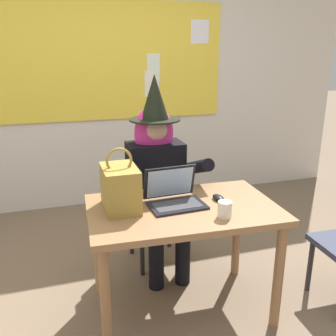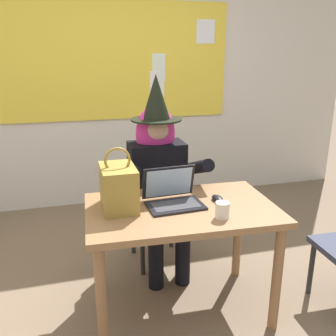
{
  "view_description": "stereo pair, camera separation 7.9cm",
  "coord_description": "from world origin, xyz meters",
  "px_view_note": "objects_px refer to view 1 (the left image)",
  "views": [
    {
      "loc": [
        -0.62,
        -1.93,
        1.63
      ],
      "look_at": [
        0.09,
        0.33,
        0.89
      ],
      "focal_mm": 39.21,
      "sensor_mm": 36.0,
      "label": 1
    },
    {
      "loc": [
        -0.54,
        -1.95,
        1.63
      ],
      "look_at": [
        0.09,
        0.33,
        0.89
      ],
      "focal_mm": 39.21,
      "sensor_mm": 36.0,
      "label": 2
    }
  ],
  "objects_px": {
    "chair_at_desk": "(153,198)",
    "handbag": "(120,188)",
    "computer_mouse": "(218,198)",
    "coffee_mug": "(225,209)",
    "person_costumed": "(157,167)",
    "desk_main": "(183,222)",
    "laptop": "(174,196)"
  },
  "relations": [
    {
      "from": "chair_at_desk",
      "to": "handbag",
      "type": "height_order",
      "value": "handbag"
    },
    {
      "from": "computer_mouse",
      "to": "coffee_mug",
      "type": "xyz_separation_m",
      "value": [
        -0.07,
        -0.24,
        0.03
      ]
    },
    {
      "from": "person_costumed",
      "to": "computer_mouse",
      "type": "relative_size",
      "value": 14.35
    },
    {
      "from": "desk_main",
      "to": "coffee_mug",
      "type": "distance_m",
      "value": 0.32
    },
    {
      "from": "desk_main",
      "to": "coffee_mug",
      "type": "relative_size",
      "value": 12.45
    },
    {
      "from": "desk_main",
      "to": "computer_mouse",
      "type": "height_order",
      "value": "computer_mouse"
    },
    {
      "from": "desk_main",
      "to": "laptop",
      "type": "relative_size",
      "value": 3.35
    },
    {
      "from": "desk_main",
      "to": "person_costumed",
      "type": "height_order",
      "value": "person_costumed"
    },
    {
      "from": "desk_main",
      "to": "coffee_mug",
      "type": "height_order",
      "value": "coffee_mug"
    },
    {
      "from": "laptop",
      "to": "coffee_mug",
      "type": "height_order",
      "value": "laptop"
    },
    {
      "from": "desk_main",
      "to": "handbag",
      "type": "bearing_deg",
      "value": 167.23
    },
    {
      "from": "chair_at_desk",
      "to": "handbag",
      "type": "bearing_deg",
      "value": -32.4
    },
    {
      "from": "handbag",
      "to": "desk_main",
      "type": "bearing_deg",
      "value": -12.77
    },
    {
      "from": "person_costumed",
      "to": "chair_at_desk",
      "type": "bearing_deg",
      "value": -178.37
    },
    {
      "from": "computer_mouse",
      "to": "handbag",
      "type": "xyz_separation_m",
      "value": [
        -0.61,
        0.05,
        0.12
      ]
    },
    {
      "from": "chair_at_desk",
      "to": "person_costumed",
      "type": "height_order",
      "value": "person_costumed"
    },
    {
      "from": "person_costumed",
      "to": "handbag",
      "type": "bearing_deg",
      "value": -35.62
    },
    {
      "from": "desk_main",
      "to": "chair_at_desk",
      "type": "relative_size",
      "value": 1.29
    },
    {
      "from": "laptop",
      "to": "handbag",
      "type": "xyz_separation_m",
      "value": [
        -0.33,
        0.03,
        0.08
      ]
    },
    {
      "from": "handbag",
      "to": "laptop",
      "type": "bearing_deg",
      "value": -4.68
    },
    {
      "from": "computer_mouse",
      "to": "chair_at_desk",
      "type": "bearing_deg",
      "value": 104.09
    },
    {
      "from": "chair_at_desk",
      "to": "coffee_mug",
      "type": "bearing_deg",
      "value": 8.42
    },
    {
      "from": "chair_at_desk",
      "to": "computer_mouse",
      "type": "height_order",
      "value": "chair_at_desk"
    },
    {
      "from": "computer_mouse",
      "to": "coffee_mug",
      "type": "relative_size",
      "value": 1.09
    },
    {
      "from": "computer_mouse",
      "to": "coffee_mug",
      "type": "height_order",
      "value": "coffee_mug"
    },
    {
      "from": "person_costumed",
      "to": "computer_mouse",
      "type": "xyz_separation_m",
      "value": [
        0.24,
        -0.56,
        -0.06
      ]
    },
    {
      "from": "chair_at_desk",
      "to": "handbag",
      "type": "xyz_separation_m",
      "value": [
        -0.37,
        -0.63,
        0.35
      ]
    },
    {
      "from": "person_costumed",
      "to": "computer_mouse",
      "type": "bearing_deg",
      "value": 23.76
    },
    {
      "from": "desk_main",
      "to": "laptop",
      "type": "height_order",
      "value": "laptop"
    },
    {
      "from": "person_costumed",
      "to": "handbag",
      "type": "relative_size",
      "value": 3.95
    },
    {
      "from": "laptop",
      "to": "computer_mouse",
      "type": "height_order",
      "value": "laptop"
    },
    {
      "from": "laptop",
      "to": "handbag",
      "type": "height_order",
      "value": "handbag"
    }
  ]
}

